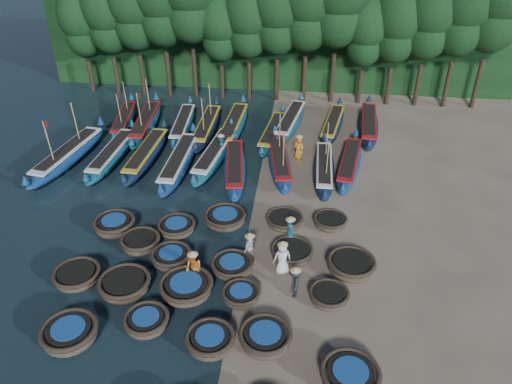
# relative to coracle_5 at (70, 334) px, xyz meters

# --- Properties ---
(ground) EXTENTS (120.00, 120.00, 0.00)m
(ground) POSITION_rel_coracle_5_xyz_m (6.36, 6.84, -0.49)
(ground) COLOR gray
(ground) RESTS_ON ground
(foliage_wall) EXTENTS (40.00, 3.00, 10.00)m
(foliage_wall) POSITION_rel_coracle_5_xyz_m (6.36, 30.34, 4.51)
(foliage_wall) COLOR black
(foliage_wall) RESTS_ON ground
(coracle_5) EXTENTS (2.80, 2.80, 0.85)m
(coracle_5) POSITION_rel_coracle_5_xyz_m (0.00, 0.00, 0.00)
(coracle_5) COLOR brown
(coracle_5) RESTS_ON ground
(coracle_6) EXTENTS (2.30, 2.30, 0.75)m
(coracle_6) POSITION_rel_coracle_5_xyz_m (2.91, 1.03, -0.06)
(coracle_6) COLOR brown
(coracle_6) RESTS_ON ground
(coracle_7) EXTENTS (2.42, 2.42, 0.81)m
(coracle_7) POSITION_rel_coracle_5_xyz_m (5.78, 0.29, -0.02)
(coracle_7) COLOR brown
(coracle_7) RESTS_ON ground
(coracle_8) EXTENTS (2.24, 2.24, 0.82)m
(coracle_8) POSITION_rel_coracle_5_xyz_m (7.98, 0.67, -0.02)
(coracle_8) COLOR brown
(coracle_8) RESTS_ON ground
(coracle_9) EXTENTS (2.73, 2.73, 0.77)m
(coracle_9) POSITION_rel_coracle_5_xyz_m (11.31, -0.78, -0.04)
(coracle_9) COLOR brown
(coracle_9) RESTS_ON ground
(coracle_10) EXTENTS (2.25, 2.25, 0.75)m
(coracle_10) POSITION_rel_coracle_5_xyz_m (-1.15, 3.43, -0.06)
(coracle_10) COLOR brown
(coracle_10) RESTS_ON ground
(coracle_11) EXTENTS (2.43, 2.43, 0.79)m
(coracle_11) POSITION_rel_coracle_5_xyz_m (1.28, 3.06, -0.04)
(coracle_11) COLOR brown
(coracle_11) RESTS_ON ground
(coracle_12) EXTENTS (2.69, 2.69, 0.82)m
(coracle_12) POSITION_rel_coracle_5_xyz_m (4.14, 3.16, -0.01)
(coracle_12) COLOR brown
(coracle_12) RESTS_ON ground
(coracle_13) EXTENTS (2.00, 2.00, 0.69)m
(coracle_13) POSITION_rel_coracle_5_xyz_m (6.67, 3.04, -0.09)
(coracle_13) COLOR brown
(coracle_13) RESTS_ON ground
(coracle_14) EXTENTS (1.89, 1.89, 0.70)m
(coracle_14) POSITION_rel_coracle_5_xyz_m (10.58, 3.39, -0.09)
(coracle_14) COLOR brown
(coracle_14) RESTS_ON ground
(coracle_15) EXTENTS (2.23, 2.23, 0.81)m
(coracle_15) POSITION_rel_coracle_5_xyz_m (1.08, 6.12, -0.03)
(coracle_15) COLOR brown
(coracle_15) RESTS_ON ground
(coracle_16) EXTENTS (2.27, 2.27, 0.79)m
(coracle_16) POSITION_rel_coracle_5_xyz_m (2.93, 5.16, -0.03)
(coracle_16) COLOR brown
(coracle_16) RESTS_ON ground
(coracle_17) EXTENTS (2.22, 2.22, 0.69)m
(coracle_17) POSITION_rel_coracle_5_xyz_m (5.97, 4.93, -0.09)
(coracle_17) COLOR brown
(coracle_17) RESTS_ON ground
(coracle_18) EXTENTS (2.20, 2.20, 0.71)m
(coracle_18) POSITION_rel_coracle_5_xyz_m (8.78, 6.23, -0.08)
(coracle_18) COLOR brown
(coracle_18) RESTS_ON ground
(coracle_19) EXTENTS (2.37, 2.37, 0.83)m
(coracle_19) POSITION_rel_coracle_5_xyz_m (11.67, 5.50, -0.02)
(coracle_19) COLOR brown
(coracle_19) RESTS_ON ground
(coracle_20) EXTENTS (2.64, 2.64, 0.85)m
(coracle_20) POSITION_rel_coracle_5_xyz_m (-0.74, 7.40, 0.00)
(coracle_20) COLOR brown
(coracle_20) RESTS_ON ground
(coracle_21) EXTENTS (2.30, 2.30, 0.71)m
(coracle_21) POSITION_rel_coracle_5_xyz_m (2.57, 7.67, -0.08)
(coracle_21) COLOR brown
(coracle_21) RESTS_ON ground
(coracle_22) EXTENTS (2.57, 2.57, 0.79)m
(coracle_22) POSITION_rel_coracle_5_xyz_m (5.03, 8.68, -0.04)
(coracle_22) COLOR brown
(coracle_22) RESTS_ON ground
(coracle_23) EXTENTS (2.39, 2.39, 0.68)m
(coracle_23) POSITION_rel_coracle_5_xyz_m (8.25, 8.91, -0.10)
(coracle_23) COLOR brown
(coracle_23) RESTS_ON ground
(coracle_24) EXTENTS (2.22, 2.22, 0.66)m
(coracle_24) POSITION_rel_coracle_5_xyz_m (10.74, 9.11, -0.11)
(coracle_24) COLOR brown
(coracle_24) RESTS_ON ground
(long_boat_0) EXTENTS (2.96, 8.85, 3.81)m
(long_boat_0) POSITION_rel_coracle_5_xyz_m (-6.37, 14.39, 0.11)
(long_boat_0) COLOR navy
(long_boat_0) RESTS_ON ground
(long_boat_1) EXTENTS (1.80, 7.99, 1.41)m
(long_boat_1) POSITION_rel_coracle_5_xyz_m (-3.58, 14.91, 0.05)
(long_boat_1) COLOR navy
(long_boat_1) RESTS_ON ground
(long_boat_2) EXTENTS (1.82, 8.19, 1.44)m
(long_boat_2) POSITION_rel_coracle_5_xyz_m (-1.31, 15.13, 0.06)
(long_boat_2) COLOR #10253C
(long_boat_2) RESTS_ON ground
(long_boat_3) EXTENTS (1.65, 8.58, 1.51)m
(long_boat_3) POSITION_rel_coracle_5_xyz_m (1.11, 14.35, 0.08)
(long_boat_3) COLOR navy
(long_boat_3) RESTS_ON ground
(long_boat_4) EXTENTS (2.56, 8.34, 1.48)m
(long_boat_4) POSITION_rel_coracle_5_xyz_m (3.22, 15.55, 0.07)
(long_boat_4) COLOR navy
(long_boat_4) RESTS_ON ground
(long_boat_5) EXTENTS (2.45, 7.94, 1.41)m
(long_boat_5) POSITION_rel_coracle_5_xyz_m (4.78, 14.08, 0.05)
(long_boat_5) COLOR navy
(long_boat_5) RESTS_ON ground
(long_boat_6) EXTENTS (2.56, 7.82, 3.36)m
(long_boat_6) POSITION_rel_coracle_5_xyz_m (7.54, 15.18, 0.04)
(long_boat_6) COLOR navy
(long_boat_6) RESTS_ON ground
(long_boat_7) EXTENTS (1.34, 7.59, 3.22)m
(long_boat_7) POSITION_rel_coracle_5_xyz_m (10.42, 14.59, 0.02)
(long_boat_7) COLOR #10253C
(long_boat_7) RESTS_ON ground
(long_boat_8) EXTENTS (2.55, 7.63, 1.36)m
(long_boat_8) POSITION_rel_coracle_5_xyz_m (12.05, 15.39, 0.03)
(long_boat_8) COLOR navy
(long_boat_8) RESTS_ON ground
(long_boat_9) EXTENTS (2.32, 7.35, 3.15)m
(long_boat_9) POSITION_rel_coracle_5_xyz_m (-4.58, 20.29, 0.01)
(long_boat_9) COLOR navy
(long_boat_9) RESTS_ON ground
(long_boat_10) EXTENTS (2.03, 8.41, 3.58)m
(long_boat_10) POSITION_rel_coracle_5_xyz_m (-2.77, 19.82, 0.08)
(long_boat_10) COLOR navy
(long_boat_10) RESTS_ON ground
(long_boat_11) EXTENTS (1.84, 7.74, 1.37)m
(long_boat_11) POSITION_rel_coracle_5_xyz_m (0.03, 19.98, 0.03)
(long_boat_11) COLOR navy
(long_boat_11) RESTS_ON ground
(long_boat_12) EXTENTS (1.46, 8.12, 3.45)m
(long_boat_12) POSITION_rel_coracle_5_xyz_m (1.89, 19.69, 0.06)
(long_boat_12) COLOR #10253C
(long_boat_12) RESTS_ON ground
(long_boat_13) EXTENTS (1.90, 8.45, 1.49)m
(long_boat_13) POSITION_rel_coracle_5_xyz_m (3.81, 20.10, 0.08)
(long_boat_13) COLOR navy
(long_boat_13) RESTS_ON ground
(long_boat_14) EXTENTS (2.25, 7.45, 1.32)m
(long_boat_14) POSITION_rel_coracle_5_xyz_m (6.77, 19.35, 0.01)
(long_boat_14) COLOR navy
(long_boat_14) RESTS_ON ground
(long_boat_15) EXTENTS (2.78, 8.10, 1.45)m
(long_boat_15) POSITION_rel_coracle_5_xyz_m (7.94, 21.35, 0.06)
(long_boat_15) COLOR navy
(long_boat_15) RESTS_ON ground
(long_boat_16) EXTENTS (2.57, 7.53, 1.34)m
(long_boat_16) POSITION_rel_coracle_5_xyz_m (11.10, 21.19, 0.02)
(long_boat_16) COLOR #10253C
(long_boat_16) RESTS_ON ground
(long_boat_17) EXTENTS (2.04, 8.20, 1.45)m
(long_boat_17) POSITION_rel_coracle_5_xyz_m (13.74, 21.35, 0.06)
(long_boat_17) COLOR #10253C
(long_boat_17) RESTS_ON ground
(fisherman_0) EXTENTS (1.02, 0.84, 2.00)m
(fisherman_0) POSITION_rel_coracle_5_xyz_m (8.36, 5.18, 0.46)
(fisherman_0) COLOR silver
(fisherman_0) RESTS_ON ground
(fisherman_1) EXTENTS (0.65, 0.75, 1.93)m
(fisherman_1) POSITION_rel_coracle_5_xyz_m (8.63, 7.29, 0.47)
(fisherman_1) COLOR #196069
(fisherman_1) RESTS_ON ground
(fisherman_2) EXTENTS (1.09, 1.09, 1.99)m
(fisherman_2) POSITION_rel_coracle_5_xyz_m (4.32, 4.04, 0.45)
(fisherman_2) COLOR orange
(fisherman_2) RESTS_ON ground
(fisherman_3) EXTENTS (0.67, 1.08, 1.81)m
(fisherman_3) POSITION_rel_coracle_5_xyz_m (9.03, 3.67, 0.35)
(fisherman_3) COLOR black
(fisherman_3) RESTS_ON ground
(fisherman_4) EXTENTS (0.77, 0.98, 1.75)m
(fisherman_4) POSITION_rel_coracle_5_xyz_m (6.72, 5.96, 0.36)
(fisherman_4) COLOR silver
(fisherman_4) RESTS_ON ground
(fisherman_5) EXTENTS (0.98, 1.50, 1.74)m
(fisherman_5) POSITION_rel_coracle_5_xyz_m (3.50, 16.52, 0.32)
(fisherman_5) COLOR #196069
(fisherman_5) RESTS_ON ground
(fisherman_6) EXTENTS (1.01, 0.96, 1.94)m
(fisherman_6) POSITION_rel_coracle_5_xyz_m (8.71, 16.56, 0.43)
(fisherman_6) COLOR orange
(fisherman_6) RESTS_ON ground
(tree_0) EXTENTS (3.68, 3.68, 8.68)m
(tree_0) POSITION_rel_coracle_5_xyz_m (-9.64, 26.84, 5.48)
(tree_0) COLOR black
(tree_0) RESTS_ON ground
(tree_1) EXTENTS (4.09, 4.09, 9.65)m
(tree_1) POSITION_rel_coracle_5_xyz_m (-7.34, 26.84, 6.16)
(tree_1) COLOR black
(tree_1) RESTS_ON ground
(tree_2) EXTENTS (4.51, 4.51, 10.63)m
(tree_2) POSITION_rel_coracle_5_xyz_m (-5.04, 26.84, 6.83)
(tree_2) COLOR black
(tree_2) RESTS_ON ground
(tree_5) EXTENTS (3.68, 3.68, 8.68)m
(tree_5) POSITION_rel_coracle_5_xyz_m (1.86, 26.84, 5.48)
(tree_5) COLOR black
(tree_5) RESTS_ON ground
(tree_6) EXTENTS (4.09, 4.09, 9.65)m
(tree_6) POSITION_rel_coracle_5_xyz_m (4.16, 26.84, 6.16)
(tree_6) COLOR black
(tree_6) RESTS_ON ground
(tree_7) EXTENTS (4.51, 4.51, 10.63)m
(tree_7) POSITION_rel_coracle_5_xyz_m (6.46, 26.84, 6.83)
(tree_7) COLOR black
(tree_7) RESTS_ON ground
(tree_8) EXTENTS (4.92, 4.92, 11.60)m
(tree_8) POSITION_rel_coracle_5_xyz_m (8.76, 26.84, 7.51)
(tree_8) COLOR black
(tree_8) RESTS_ON ground
(tree_10) EXTENTS (3.68, 3.68, 8.68)m
(tree_10) POSITION_rel_coracle_5_xyz_m (13.36, 26.84, 5.48)
(tree_10) COLOR black
(tree_10) RESTS_ON ground
(tree_11) EXTENTS (4.09, 4.09, 9.65)m
(tree_11) POSITION_rel_coracle_5_xyz_m (15.66, 26.84, 6.16)
(tree_11) COLOR black
(tree_11) RESTS_ON ground
(tree_12) EXTENTS (4.51, 4.51, 10.63)m
(tree_12) POSITION_rel_coracle_5_xyz_m (17.96, 26.84, 6.83)
(tree_12) COLOR black
(tree_12) RESTS_ON ground
(tree_13) EXTENTS (4.92, 4.92, 11.60)m
(tree_13) POSITION_rel_coracle_5_xyz_m (20.26, 26.84, 7.51)
(tree_13) COLOR black
(tree_13) RESTS_ON ground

